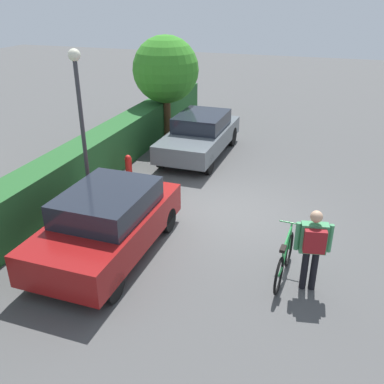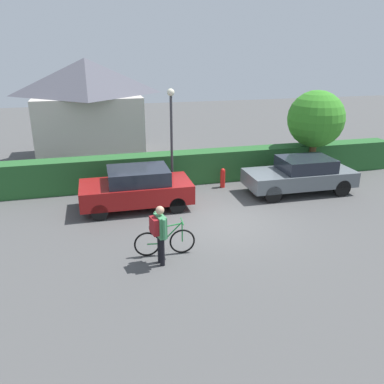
% 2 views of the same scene
% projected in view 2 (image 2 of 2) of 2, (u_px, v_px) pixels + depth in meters
% --- Properties ---
extents(ground_plane, '(60.00, 60.00, 0.00)m').
position_uv_depth(ground_plane, '(222.00, 222.00, 13.37)').
color(ground_plane, '#4C4C4C').
extents(hedge_row, '(19.03, 0.90, 1.33)m').
position_uv_depth(hedge_row, '(190.00, 167.00, 17.12)').
color(hedge_row, '#265B2A').
rests_on(hedge_row, ground).
extents(house_distant, '(5.32, 4.82, 4.99)m').
position_uv_depth(house_distant, '(88.00, 108.00, 20.30)').
color(house_distant, beige).
rests_on(house_distant, ground).
extents(parked_car_near, '(3.95, 1.90, 1.47)m').
position_uv_depth(parked_car_near, '(137.00, 188.00, 14.35)').
color(parked_car_near, maroon).
rests_on(parked_car_near, ground).
extents(parked_car_far, '(4.29, 1.82, 1.41)m').
position_uv_depth(parked_car_far, '(301.00, 175.00, 15.88)').
color(parked_car_far, slate).
rests_on(parked_car_far, ground).
extents(bicycle, '(1.71, 0.50, 1.00)m').
position_uv_depth(bicycle, '(165.00, 242.00, 11.19)').
color(bicycle, black).
rests_on(bicycle, ground).
extents(person_rider, '(0.42, 0.66, 1.67)m').
position_uv_depth(person_rider, '(159.00, 230.00, 10.48)').
color(person_rider, black).
rests_on(person_rider, ground).
extents(street_lamp, '(0.28, 0.28, 4.05)m').
position_uv_depth(street_lamp, '(171.00, 126.00, 15.36)').
color(street_lamp, '#38383D').
rests_on(street_lamp, ground).
extents(tree_kerbside, '(2.43, 2.43, 3.79)m').
position_uv_depth(tree_kerbside, '(316.00, 119.00, 17.28)').
color(tree_kerbside, brown).
rests_on(tree_kerbside, ground).
extents(fire_hydrant, '(0.20, 0.20, 0.81)m').
position_uv_depth(fire_hydrant, '(223.00, 178.00, 16.57)').
color(fire_hydrant, red).
rests_on(fire_hydrant, ground).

